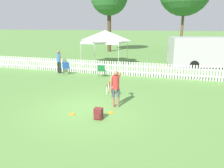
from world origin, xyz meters
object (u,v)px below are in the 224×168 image
at_px(frisbee_near_dog, 111,112).
at_px(leaping_dog, 110,85).
at_px(handler_person, 116,84).
at_px(backpack_on_grass, 98,114).
at_px(frisbee_near_handler, 72,114).
at_px(canopy_tent_main, 105,37).
at_px(spectator_standing, 59,59).
at_px(equipment_trailer, 198,51).
at_px(folding_chair_blue_left, 66,67).
at_px(folding_chair_center, 102,70).

bearing_deg(frisbee_near_dog, leaping_dog, 108.06).
relative_size(handler_person, backpack_on_grass, 3.69).
bearing_deg(frisbee_near_handler, handler_person, 42.87).
relative_size(canopy_tent_main, spectator_standing, 1.99).
bearing_deg(equipment_trailer, leaping_dog, -130.14).
xyz_separation_m(handler_person, folding_chair_blue_left, (-4.84, 4.86, -0.43)).
relative_size(handler_person, folding_chair_blue_left, 1.75).
distance_m(frisbee_near_handler, spectator_standing, 7.69).
bearing_deg(folding_chair_blue_left, frisbee_near_dog, 110.53).
bearing_deg(backpack_on_grass, equipment_trailer, 70.60).
relative_size(handler_person, equipment_trailer, 0.30).
distance_m(canopy_tent_main, spectator_standing, 4.98).
bearing_deg(folding_chair_center, handler_person, 109.82).
xyz_separation_m(handler_person, equipment_trailer, (3.89, 10.42, 0.28)).
height_order(leaping_dog, frisbee_near_dog, leaping_dog).
relative_size(handler_person, spectator_standing, 0.97).
height_order(frisbee_near_dog, folding_chair_blue_left, folding_chair_blue_left).
distance_m(leaping_dog, spectator_standing, 6.19).
bearing_deg(backpack_on_grass, handler_person, 79.11).
relative_size(handler_person, canopy_tent_main, 0.49).
height_order(handler_person, leaping_dog, handler_person).
bearing_deg(canopy_tent_main, frisbee_near_handler, -78.63).
bearing_deg(handler_person, equipment_trailer, 43.69).
height_order(folding_chair_center, canopy_tent_main, canopy_tent_main).
relative_size(handler_person, frisbee_near_dog, 7.19).
bearing_deg(folding_chair_blue_left, frisbee_near_handler, 98.91).
height_order(handler_person, frisbee_near_handler, handler_person).
distance_m(handler_person, canopy_tent_main, 10.23).
bearing_deg(backpack_on_grass, frisbee_near_handler, 174.30).
xyz_separation_m(frisbee_near_handler, folding_chair_center, (-0.91, 6.11, 0.47)).
bearing_deg(frisbee_near_dog, backpack_on_grass, -111.46).
distance_m(handler_person, spectator_standing, 7.54).
bearing_deg(folding_chair_blue_left, handler_person, 114.30).
distance_m(spectator_standing, equipment_trailer, 10.78).
relative_size(frisbee_near_dog, equipment_trailer, 0.04).
height_order(folding_chair_blue_left, canopy_tent_main, canopy_tent_main).
relative_size(frisbee_near_dog, canopy_tent_main, 0.07).
bearing_deg(frisbee_near_dog, handler_person, 90.45).
distance_m(leaping_dog, equipment_trailer, 10.19).
relative_size(leaping_dog, equipment_trailer, 0.20).
bearing_deg(canopy_tent_main, folding_chair_center, -75.00).
bearing_deg(leaping_dog, equipment_trailer, -142.38).
xyz_separation_m(leaping_dog, spectator_standing, (-4.86, 3.82, 0.44)).
bearing_deg(canopy_tent_main, backpack_on_grass, -73.28).
bearing_deg(equipment_trailer, folding_chair_center, -151.47).
bearing_deg(canopy_tent_main, frisbee_near_dog, -70.84).
xyz_separation_m(frisbee_near_dog, canopy_tent_main, (-3.54, 10.19, 2.31)).
xyz_separation_m(frisbee_near_handler, spectator_standing, (-4.14, 6.41, 0.95)).
xyz_separation_m(frisbee_near_handler, backpack_on_grass, (1.10, -0.11, 0.19)).
distance_m(frisbee_near_handler, canopy_tent_main, 11.23).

